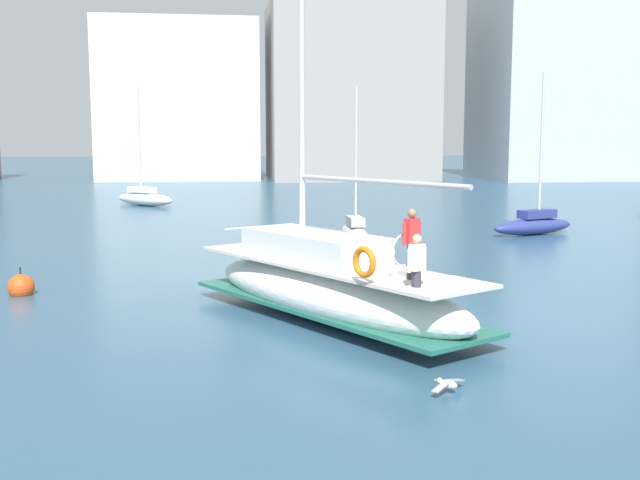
# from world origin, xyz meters

# --- Properties ---
(ground_plane) EXTENTS (400.00, 400.00, 0.00)m
(ground_plane) POSITION_xyz_m (0.00, 0.00, 0.00)
(ground_plane) COLOR #2D516B
(main_sailboat) EXTENTS (6.86, 9.52, 12.00)m
(main_sailboat) POSITION_xyz_m (-2.00, 0.42, 0.90)
(main_sailboat) COLOR white
(main_sailboat) RESTS_ON ground
(moored_catamaran) EXTENTS (4.95, 2.85, 7.72)m
(moored_catamaran) POSITION_xyz_m (10.41, 16.63, 0.55)
(moored_catamaran) COLOR navy
(moored_catamaran) RESTS_ON ground
(moored_cutter_left) EXTENTS (4.83, 4.93, 8.16)m
(moored_cutter_left) POSITION_xyz_m (-9.72, 35.86, 0.59)
(moored_cutter_left) COLOR silver
(moored_cutter_left) RESTS_ON ground
(moored_cutter_right) EXTENTS (1.04, 4.21, 6.91)m
(moored_cutter_right) POSITION_xyz_m (1.47, 15.83, 0.49)
(moored_cutter_right) COLOR #B7B2A8
(moored_cutter_right) RESTS_ON ground
(seagull) EXTENTS (0.80, 0.73, 0.16)m
(seagull) POSITION_xyz_m (-0.69, -5.51, 0.17)
(seagull) COLOR silver
(seagull) RESTS_ON ground
(mooring_buoy) EXTENTS (0.78, 0.78, 0.99)m
(mooring_buoy) POSITION_xyz_m (-10.56, 4.78, 0.23)
(mooring_buoy) COLOR #EA4C19
(mooring_buoy) RESTS_ON ground
(waterfront_buildings) EXTENTS (84.26, 18.73, 25.79)m
(waterfront_buildings) POSITION_xyz_m (9.64, 69.27, 10.22)
(waterfront_buildings) COLOR gray
(waterfront_buildings) RESTS_ON ground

